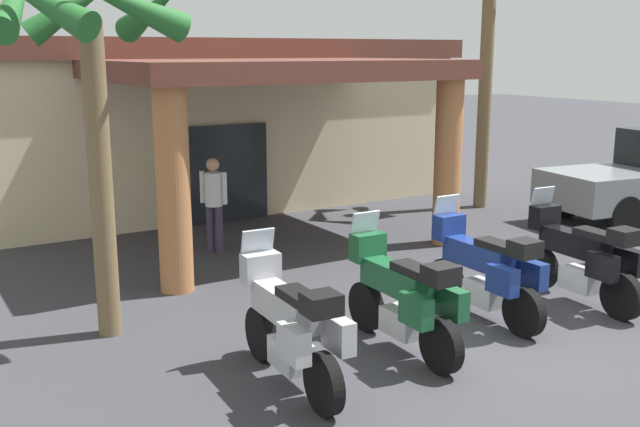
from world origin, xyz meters
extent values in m
plane|color=#38383D|center=(0.00, 0.00, 0.00)|extent=(80.00, 80.00, 0.00)
cube|color=beige|center=(-0.01, 11.30, 1.73)|extent=(12.51, 6.63, 3.46)
cube|color=#1E2328|center=(0.00, 7.95, 1.05)|extent=(1.80, 0.11, 2.10)
cube|color=brown|center=(0.01, 5.82, 3.30)|extent=(6.26, 4.41, 0.35)
cylinder|color=#B27042|center=(-2.71, 4.01, 1.56)|extent=(0.51, 0.51, 3.13)
cylinder|color=#B27042|center=(2.74, 4.04, 1.56)|extent=(0.51, 0.51, 3.13)
cube|color=brown|center=(-0.01, 11.30, 3.68)|extent=(12.91, 7.03, 0.44)
cylinder|color=black|center=(-2.79, 1.00, 0.33)|extent=(0.17, 0.67, 0.66)
cylinder|color=black|center=(-2.87, -0.55, 0.33)|extent=(0.17, 0.67, 0.66)
cube|color=silver|center=(-2.83, 0.20, 0.37)|extent=(0.35, 0.58, 0.32)
cube|color=#B2B2B7|center=(-2.83, 0.35, 0.88)|extent=(0.36, 1.16, 0.34)
cube|color=black|center=(-2.84, 0.00, 1.10)|extent=(0.31, 0.61, 0.10)
cube|color=#B2B2B7|center=(-2.79, 0.98, 1.15)|extent=(0.45, 0.26, 0.36)
cube|color=#B2BCC6|center=(-2.79, 1.06, 1.43)|extent=(0.41, 0.14, 0.36)
cube|color=#B2B2B7|center=(-3.13, -0.39, 0.76)|extent=(0.20, 0.45, 0.36)
cube|color=#B2B2B7|center=(-2.61, -0.41, 0.76)|extent=(0.20, 0.45, 0.36)
cube|color=black|center=(-2.87, -0.50, 1.17)|extent=(0.38, 0.34, 0.22)
cylinder|color=black|center=(-1.17, 1.12, 0.33)|extent=(0.16, 0.66, 0.66)
cylinder|color=black|center=(-1.21, -0.42, 0.33)|extent=(0.16, 0.66, 0.66)
cube|color=silver|center=(-1.19, 0.32, 0.37)|extent=(0.33, 0.57, 0.32)
cube|color=#19512D|center=(-1.19, 0.47, 0.88)|extent=(0.33, 1.16, 0.34)
cube|color=black|center=(-1.19, 0.12, 1.10)|extent=(0.30, 0.61, 0.10)
cube|color=#19512D|center=(-1.17, 1.10, 1.15)|extent=(0.45, 0.25, 0.36)
cube|color=#B2BCC6|center=(-1.17, 1.18, 1.43)|extent=(0.40, 0.13, 0.36)
cube|color=#19512D|center=(-1.46, -0.27, 0.76)|extent=(0.19, 0.44, 0.36)
cube|color=#19512D|center=(-0.94, -0.28, 0.76)|extent=(0.19, 0.44, 0.36)
cube|color=black|center=(-1.21, -0.37, 1.17)|extent=(0.37, 0.33, 0.22)
cylinder|color=black|center=(0.47, 1.42, 0.33)|extent=(0.15, 0.66, 0.66)
cylinder|color=black|center=(0.44, -0.13, 0.33)|extent=(0.15, 0.66, 0.66)
cube|color=silver|center=(0.46, 0.62, 0.37)|extent=(0.33, 0.57, 0.32)
cube|color=navy|center=(0.46, 0.77, 0.88)|extent=(0.32, 1.16, 0.34)
cube|color=black|center=(0.45, 0.42, 1.10)|extent=(0.29, 0.61, 0.10)
cube|color=navy|center=(0.47, 1.40, 1.15)|extent=(0.44, 0.25, 0.36)
cube|color=#B2BCC6|center=(0.47, 1.48, 1.43)|extent=(0.40, 0.13, 0.36)
cube|color=navy|center=(0.18, 0.02, 0.76)|extent=(0.19, 0.44, 0.36)
cube|color=navy|center=(0.70, 0.01, 0.76)|extent=(0.19, 0.44, 0.36)
cube|color=black|center=(0.44, -0.08, 1.17)|extent=(0.37, 0.33, 0.22)
cylinder|color=black|center=(2.15, 1.14, 0.33)|extent=(0.18, 0.67, 0.66)
cylinder|color=black|center=(2.05, -0.41, 0.33)|extent=(0.18, 0.67, 0.66)
cube|color=silver|center=(2.10, 0.34, 0.37)|extent=(0.36, 0.58, 0.32)
cube|color=black|center=(2.11, 0.49, 0.88)|extent=(0.38, 1.17, 0.34)
cube|color=black|center=(2.09, 0.14, 1.10)|extent=(0.32, 0.62, 0.10)
cube|color=black|center=(2.15, 1.12, 1.15)|extent=(0.45, 0.27, 0.36)
cube|color=#B2BCC6|center=(2.16, 1.20, 1.43)|extent=(0.41, 0.14, 0.36)
cube|color=black|center=(1.80, -0.24, 0.76)|extent=(0.21, 0.45, 0.36)
cube|color=black|center=(2.32, -0.27, 0.76)|extent=(0.21, 0.45, 0.36)
cube|color=black|center=(2.05, -0.36, 1.17)|extent=(0.38, 0.34, 0.22)
cylinder|color=#3F334C|center=(-1.24, 5.72, 0.43)|extent=(0.14, 0.14, 0.87)
cylinder|color=#3F334C|center=(-1.36, 5.85, 0.43)|extent=(0.14, 0.14, 0.87)
cylinder|color=white|center=(-1.30, 5.78, 1.17)|extent=(0.32, 0.32, 0.61)
cylinder|color=white|center=(-1.15, 5.62, 1.21)|extent=(0.09, 0.09, 0.58)
cylinder|color=white|center=(-1.44, 5.95, 1.21)|extent=(0.09, 0.09, 0.58)
sphere|color=tan|center=(-1.30, 5.78, 1.63)|extent=(0.23, 0.23, 0.23)
cylinder|color=black|center=(6.52, 4.35, 0.40)|extent=(0.83, 0.37, 0.80)
cylinder|color=black|center=(6.26, 2.67, 0.40)|extent=(0.83, 0.37, 0.80)
cylinder|color=brown|center=(5.71, 6.20, 2.81)|extent=(0.31, 0.31, 5.61)
cylinder|color=brown|center=(-4.11, 2.77, 2.00)|extent=(0.29, 0.29, 4.01)
cone|color=#236028|center=(-3.29, 2.86, 4.15)|extent=(0.54, 1.71, 0.81)
cone|color=#236028|center=(-3.97, 3.58, 4.28)|extent=(1.61, 0.62, 1.21)
cone|color=#236028|center=(-3.97, 1.97, 4.18)|extent=(1.70, 0.64, 0.89)
camera|label=1|loc=(-6.53, -6.42, 3.64)|focal=41.31mm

